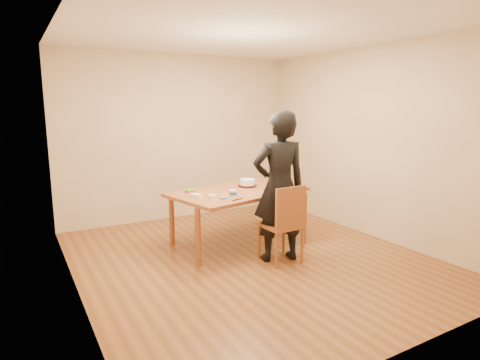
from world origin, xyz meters
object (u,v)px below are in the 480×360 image
cake (247,182)px  cake_plate (247,186)px  dining_table (238,192)px  dining_chair (281,225)px  person (279,187)px

cake → cake_plate: bearing=0.0°
dining_table → cake: bearing=22.6°
dining_table → cake_plate: bearing=22.6°
cake_plate → dining_chair: bearing=-96.0°
dining_chair → cake_plate: cake_plate is taller
cake_plate → person: person is taller
dining_table → dining_chair: 0.84m
cake_plate → cake: bearing=0.0°
dining_chair → person: (0.00, 0.05, 0.46)m
cake_plate → cake: size_ratio=1.24×
dining_chair → cake: size_ratio=2.01×
dining_chair → person: bearing=88.1°
dining_table → cake_plate: cake_plate is taller
dining_table → cake: (0.25, 0.17, 0.08)m
dining_chair → dining_table: bearing=99.0°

